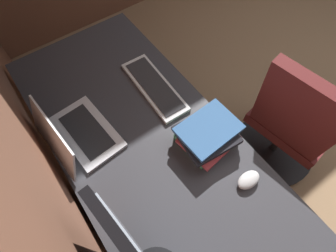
{
  "coord_description": "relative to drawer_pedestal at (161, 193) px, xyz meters",
  "views": [
    {
      "loc": [
        -0.11,
        2.2,
        1.79
      ],
      "look_at": [
        0.28,
        1.92,
        0.95
      ],
      "focal_mm": 28.54,
      "sensor_mm": 36.0,
      "label": 1
    }
  ],
  "objects": [
    {
      "name": "desk",
      "position": [
        0.04,
        -0.03,
        0.31
      ],
      "size": [
        1.81,
        0.72,
        0.73
      ],
      "color": "#38383D",
      "rests_on": "ground"
    },
    {
      "name": "drawer_pedestal",
      "position": [
        0.0,
        0.0,
        0.0
      ],
      "size": [
        0.4,
        0.51,
        0.69
      ],
      "color": "#38383D",
      "rests_on": "ground"
    },
    {
      "name": "laptop_leftmost",
      "position": [
        0.32,
        0.22,
        0.43
      ],
      "size": [
        0.36,
        0.29,
        0.2
      ],
      "color": "silver",
      "rests_on": "desk"
    },
    {
      "name": "keyboard_main",
      "position": [
        0.36,
        -0.22,
        0.39
      ],
      "size": [
        0.42,
        0.15,
        0.02
      ],
      "color": "silver",
      "rests_on": "desk"
    },
    {
      "name": "mouse_spare",
      "position": [
        -0.26,
        -0.26,
        0.4
      ],
      "size": [
        0.06,
        0.1,
        0.03
      ],
      "primitive_type": "ellipsoid",
      "color": "silver",
      "rests_on": "desk"
    },
    {
      "name": "book_stack_near",
      "position": [
        -0.02,
        -0.24,
        0.43
      ],
      "size": [
        0.24,
        0.27,
        0.09
      ],
      "color": "#3D8456",
      "rests_on": "desk"
    },
    {
      "name": "office_chair",
      "position": [
        -0.14,
        -0.81,
        0.11
      ],
      "size": [
        0.56,
        0.58,
        0.97
      ],
      "color": "maroon",
      "rests_on": "ground"
    }
  ]
}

